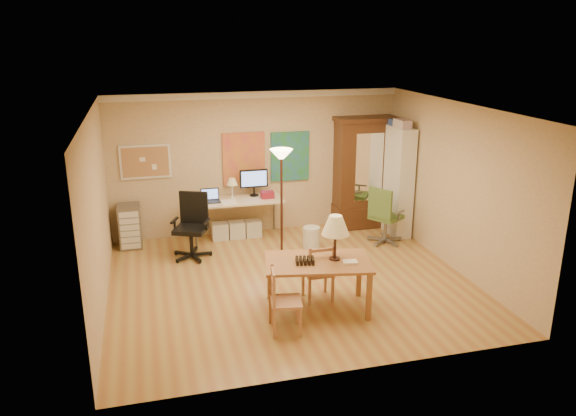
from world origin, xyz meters
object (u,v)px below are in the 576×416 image
object	(u,v)px
computer_desk	(238,214)
armoire	(364,180)
dining_table	(324,251)
office_chair_black	(192,241)
bookshelf	(397,181)
office_chair_green	(384,228)

from	to	relation	value
computer_desk	armoire	distance (m)	2.58
dining_table	armoire	bearing A→B (deg)	59.72
office_chair_black	armoire	xyz separation A→B (m)	(3.46, 0.81, 0.65)
office_chair_black	armoire	world-z (taller)	armoire
computer_desk	bookshelf	size ratio (longest dim) A/B	0.82
office_chair_black	office_chair_green	distance (m)	3.50
office_chair_black	office_chair_green	bearing A→B (deg)	-3.47
office_chair_black	armoire	size ratio (longest dim) A/B	0.51
office_chair_green	bookshelf	world-z (taller)	bookshelf
armoire	office_chair_green	bearing A→B (deg)	-88.59
armoire	bookshelf	size ratio (longest dim) A/B	1.06
computer_desk	bookshelf	bearing A→B (deg)	-8.96
computer_desk	bookshelf	distance (m)	3.08
dining_table	bookshelf	distance (m)	3.51
dining_table	computer_desk	world-z (taller)	dining_table
computer_desk	armoire	bearing A→B (deg)	1.81
office_chair_green	computer_desk	bearing A→B (deg)	159.73
office_chair_black	bookshelf	xyz separation A→B (m)	(3.92, 0.26, 0.73)
dining_table	computer_desk	distance (m)	3.20
dining_table	office_chair_green	distance (m)	2.92
office_chair_black	office_chair_green	xyz separation A→B (m)	(3.49, -0.21, -0.01)
computer_desk	office_chair_green	xyz separation A→B (m)	(2.56, -0.95, -0.18)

